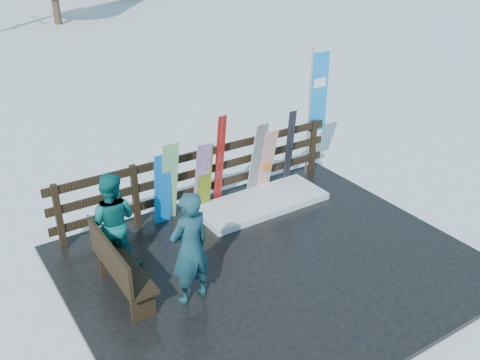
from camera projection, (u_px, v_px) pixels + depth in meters
ground at (272, 267)px, 8.37m from camera, size 700.00×700.00×0.00m
deck at (273, 265)px, 8.35m from camera, size 6.00×5.00×0.08m
fence at (202, 173)px, 9.68m from camera, size 5.60×0.10×1.15m
snow_patch at (261, 202)px, 9.94m from camera, size 2.46×1.00×0.12m
bench at (119, 266)px, 7.39m from camera, size 0.41×1.50×0.97m
snowboard_0 at (163, 189)px, 9.07m from camera, size 0.30×0.23×1.37m
snowboard_1 at (169, 183)px, 9.09m from camera, size 0.29×0.34×1.55m
snowboard_2 at (205, 178)px, 9.48m from camera, size 0.27×0.24×1.34m
snowboard_3 at (202, 178)px, 9.44m from camera, size 0.28×0.32×1.39m
snowboard_4 at (257, 160)px, 9.99m from camera, size 0.26×0.35×1.50m
snowboard_5 at (267, 161)px, 10.14m from camera, size 0.28×0.33×1.33m
ski_pair_a at (220, 161)px, 9.60m from camera, size 0.16×0.28×1.79m
ski_pair_b at (289, 148)px, 10.42m from camera, size 0.17×0.16×1.55m
rental_flag at (317, 97)px, 10.58m from camera, size 0.45×0.04×2.60m
person_front at (190, 248)px, 7.20m from camera, size 0.67×0.49×1.69m
person_back at (112, 222)px, 7.93m from camera, size 0.97×0.92×1.57m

